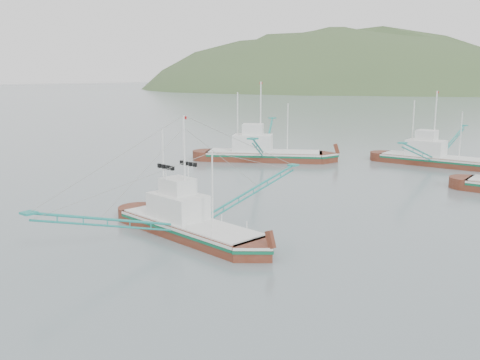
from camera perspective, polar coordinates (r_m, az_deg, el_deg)
The scene contains 5 objects.
ground at distance 40.87m, azimuth -5.17°, elevation -5.70°, with size 1200.00×1200.00×0.00m, color slate.
main_boat at distance 40.07m, azimuth -5.60°, elevation -3.74°, with size 13.51×23.71×9.65m.
bg_boat_left at distance 74.44m, azimuth 2.52°, elevation 3.94°, with size 19.01×26.80×11.74m.
bg_boat_far at distance 75.41m, azimuth 20.05°, elevation 2.59°, with size 14.42×26.03×10.53m.
headland_left at distance 440.30m, azimuth 9.80°, elevation 9.50°, with size 448.00×308.00×210.00m, color #3A532A.
Camera 1 is at (26.71, -28.58, 11.85)m, focal length 40.00 mm.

